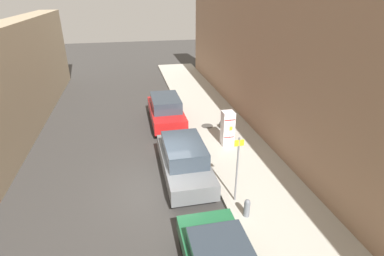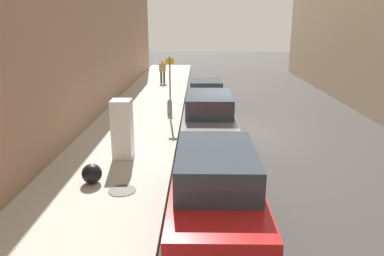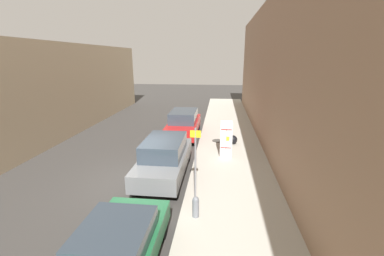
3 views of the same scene
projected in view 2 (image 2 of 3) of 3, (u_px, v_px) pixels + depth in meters
The scene contains 12 objects.
ground_plane at pixel (231, 135), 14.62m from camera, with size 80.00×80.00×0.00m, color #383533.
sidewalk_slab at pixel (132, 132), 14.67m from camera, with size 3.69×44.00×0.16m, color #B2ADA0.
building_facade_near at pixel (50, 25), 13.58m from camera, with size 1.89×39.60×8.31m, color #937056.
discarded_refrigerator at pixel (122, 129), 11.56m from camera, with size 0.60×0.63×1.84m.
manhole_cover at pixel (122, 191), 9.48m from camera, with size 0.70×0.70×0.02m, color #47443F.
street_sign_post at pixel (170, 85), 15.72m from camera, with size 0.36×0.07×2.72m.
fire_hydrant at pixel (170, 107), 16.94m from camera, with size 0.22×0.22×0.71m.
trash_bag at pixel (92, 174), 9.87m from camera, with size 0.53×0.53×0.53m, color black.
pedestrian_walking_far at pixel (162, 70), 25.55m from camera, with size 0.45×0.22×1.55m.
parked_suv_red at pixel (216, 187), 8.00m from camera, with size 1.88×4.70×1.74m.
parked_suv_gray at pixel (209, 117), 13.79m from camera, with size 1.87×4.75×1.74m.
parked_sedan_green at pixel (206, 93), 19.27m from camera, with size 1.83×4.53×1.38m.
Camera 2 is at (-1.26, -13.99, 4.34)m, focal length 35.00 mm.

